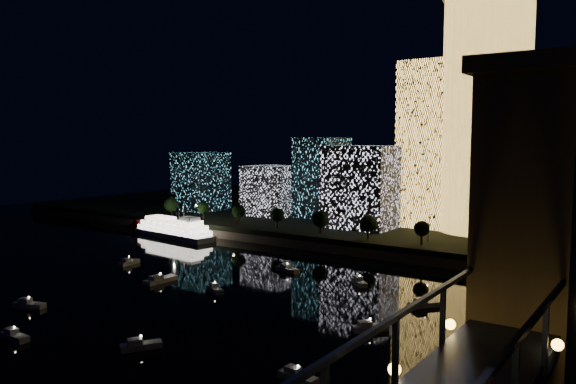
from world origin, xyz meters
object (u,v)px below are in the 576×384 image
(tower_rectangular, at_px, (429,145))
(truss_bridge, at_px, (556,295))
(riverboat, at_px, (171,228))
(tower_cylindrical, at_px, (486,114))

(tower_rectangular, distance_m, truss_bridge, 144.84)
(tower_rectangular, relative_size, riverboat, 1.46)
(tower_cylindrical, bearing_deg, tower_rectangular, 174.46)
(tower_rectangular, distance_m, riverboat, 111.71)
(truss_bridge, height_order, riverboat, truss_bridge)
(tower_cylindrical, distance_m, truss_bridge, 135.98)
(riverboat, bearing_deg, truss_bridge, -23.07)
(tower_rectangular, bearing_deg, tower_cylindrical, -5.54)
(tower_rectangular, height_order, truss_bridge, tower_rectangular)
(tower_cylindrical, relative_size, tower_rectangular, 1.35)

